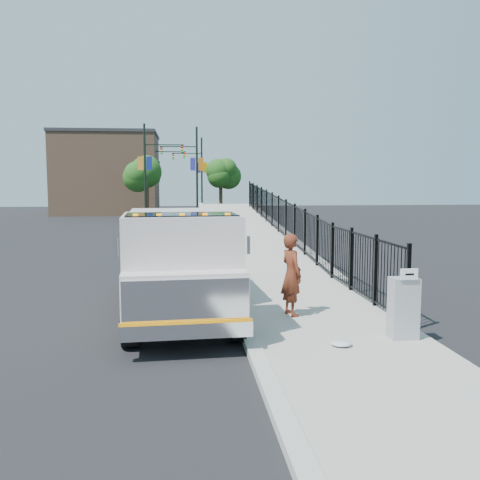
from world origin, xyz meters
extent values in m
plane|color=black|center=(0.00, 0.00, 0.00)|extent=(120.00, 120.00, 0.00)
cube|color=#9E998E|center=(1.93, -2.00, 0.06)|extent=(3.55, 12.00, 0.12)
cube|color=#ADAAA3|center=(0.00, -2.00, 0.08)|extent=(0.30, 12.00, 0.16)
cube|color=#9E998E|center=(2.12, 16.00, 0.00)|extent=(3.95, 24.06, 3.19)
cube|color=black|center=(3.55, 12.00, 0.90)|extent=(0.10, 28.00, 1.80)
cube|color=black|center=(-1.51, 0.70, 0.56)|extent=(1.40, 7.01, 0.23)
cube|color=silver|center=(-1.38, -1.66, 1.59)|extent=(2.53, 2.38, 2.05)
cube|color=silver|center=(-1.31, -2.93, 1.08)|extent=(2.44, 0.85, 1.02)
cube|color=silver|center=(-1.29, -3.31, 1.08)|extent=(2.36, 0.21, 0.87)
cube|color=silver|center=(-1.29, -3.39, 0.56)|extent=(2.46, 0.32, 0.29)
cube|color=#FF9006|center=(-1.29, -3.39, 0.72)|extent=(2.46, 0.18, 0.06)
cube|color=black|center=(-1.37, -1.91, 2.20)|extent=(2.32, 1.45, 0.87)
cube|color=silver|center=(-1.58, 2.02, 1.59)|extent=(2.69, 4.43, 1.74)
cube|color=silver|center=(-2.60, -2.75, 2.05)|extent=(0.06, 0.06, 0.36)
cube|color=silver|center=(-0.05, -2.61, 2.05)|extent=(0.06, 0.06, 0.36)
cube|color=orange|center=(-2.27, -2.32, 2.63)|extent=(0.11, 0.09, 0.06)
cube|color=orange|center=(-1.81, -2.30, 2.63)|extent=(0.11, 0.09, 0.06)
cube|color=orange|center=(-1.35, -2.27, 2.63)|extent=(0.11, 0.09, 0.06)
cube|color=orange|center=(-0.89, -2.25, 2.63)|extent=(0.11, 0.09, 0.06)
cube|color=orange|center=(-0.43, -2.22, 2.63)|extent=(0.11, 0.09, 0.06)
cylinder|color=black|center=(-2.42, -2.43, 0.51)|extent=(0.38, 1.04, 1.02)
cylinder|color=black|center=(-0.27, -2.31, 0.51)|extent=(0.38, 1.04, 1.02)
cylinder|color=black|center=(-2.69, 2.58, 0.51)|extent=(0.38, 1.04, 1.02)
cylinder|color=black|center=(-0.54, 2.70, 0.51)|extent=(0.38, 1.04, 1.02)
cylinder|color=black|center=(-2.75, 3.70, 0.51)|extent=(0.38, 1.04, 1.02)
cylinder|color=black|center=(-0.60, 3.82, 0.51)|extent=(0.38, 1.04, 1.02)
imported|color=#612717|center=(1.22, -0.72, 1.10)|extent=(0.65, 0.82, 1.96)
cube|color=gray|center=(3.10, -2.84, 0.75)|extent=(0.55, 0.40, 1.25)
cube|color=white|center=(3.10, -3.06, 1.48)|extent=(0.35, 0.04, 0.22)
ellipsoid|color=silver|center=(1.70, -3.20, 0.17)|extent=(0.42, 0.42, 0.11)
cylinder|color=black|center=(-4.40, 31.73, 4.00)|extent=(0.18, 0.18, 8.00)
cube|color=black|center=(-2.80, 31.73, 6.30)|extent=(3.20, 0.08, 0.08)
cube|color=black|center=(-1.36, 31.73, 5.95)|extent=(0.18, 0.22, 0.60)
cube|color=navy|center=(-4.05, 31.73, 4.80)|extent=(0.45, 0.04, 1.10)
cube|color=orange|center=(-4.75, 31.73, 4.80)|extent=(0.45, 0.04, 1.10)
cylinder|color=black|center=(-0.08, 33.91, 4.00)|extent=(0.18, 0.18, 8.00)
cube|color=black|center=(-1.68, 33.91, 6.30)|extent=(3.20, 0.08, 0.08)
cube|color=black|center=(-3.12, 33.91, 5.95)|extent=(0.18, 0.22, 0.60)
cube|color=#C26410|center=(0.27, 33.91, 4.80)|extent=(0.45, 0.04, 1.10)
cube|color=#292896|center=(-0.43, 33.91, 4.80)|extent=(0.45, 0.04, 1.10)
cylinder|color=black|center=(-4.18, 41.98, 4.00)|extent=(0.18, 0.18, 8.00)
cube|color=black|center=(-2.58, 41.98, 6.30)|extent=(3.20, 0.08, 0.08)
cube|color=black|center=(-1.14, 41.98, 5.95)|extent=(0.18, 0.22, 0.60)
cube|color=navy|center=(-3.83, 41.98, 4.80)|extent=(0.45, 0.04, 1.10)
cube|color=red|center=(-4.53, 41.98, 4.80)|extent=(0.45, 0.04, 1.10)
cylinder|color=black|center=(0.73, 45.06, 4.00)|extent=(0.18, 0.18, 8.00)
cube|color=black|center=(-0.87, 45.06, 6.30)|extent=(3.20, 0.08, 0.08)
cube|color=black|center=(-2.31, 45.06, 5.95)|extent=(0.18, 0.22, 0.60)
cube|color=#C09304|center=(1.08, 45.06, 4.80)|extent=(0.45, 0.04, 1.10)
cube|color=navy|center=(0.38, 45.06, 4.80)|extent=(0.45, 0.04, 1.10)
cylinder|color=#382314|center=(-4.46, 34.36, 1.60)|extent=(0.36, 0.36, 3.20)
sphere|color=#194714|center=(-4.46, 34.36, 4.00)|extent=(2.87, 2.87, 2.87)
cylinder|color=#382314|center=(2.39, 39.70, 1.60)|extent=(0.36, 0.36, 3.20)
sphere|color=#194714|center=(2.39, 39.70, 4.00)|extent=(2.36, 2.36, 2.36)
cylinder|color=#382314|center=(-5.38, 49.14, 1.60)|extent=(0.36, 0.36, 3.20)
sphere|color=#194714|center=(-5.38, 49.14, 4.00)|extent=(2.69, 2.69, 2.69)
cube|color=#8C664C|center=(-9.00, 44.00, 4.00)|extent=(10.00, 10.00, 8.00)
camera|label=1|loc=(-1.33, -13.04, 3.30)|focal=40.00mm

